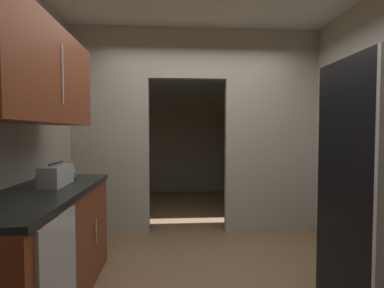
# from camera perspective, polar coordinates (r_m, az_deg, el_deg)

# --- Properties ---
(kitchen_partition) EXTENTS (3.33, 0.12, 2.77)m
(kitchen_partition) POSITION_cam_1_polar(r_m,az_deg,el_deg) (3.98, 1.57, 3.94)
(kitchen_partition) COLOR #ADA899
(kitchen_partition) RESTS_ON ground
(adjoining_room_shell) EXTENTS (3.33, 2.80, 2.77)m
(adjoining_room_shell) POSITION_cam_1_polar(r_m,az_deg,el_deg) (5.86, -0.61, 2.42)
(adjoining_room_shell) COLOR gray
(adjoining_room_shell) RESTS_ON ground
(lower_cabinet_run) EXTENTS (0.64, 1.73, 0.93)m
(lower_cabinet_run) POSITION_cam_1_polar(r_m,az_deg,el_deg) (2.65, -27.38, -18.10)
(lower_cabinet_run) COLOR brown
(lower_cabinet_run) RESTS_ON ground
(dishwasher) EXTENTS (0.02, 0.56, 0.87)m
(dishwasher) POSITION_cam_1_polar(r_m,az_deg,el_deg) (2.14, -24.66, -24.10)
(dishwasher) COLOR #B7BABC
(dishwasher) RESTS_ON ground
(upper_cabinet_counterside) EXTENTS (0.36, 1.56, 0.74)m
(upper_cabinet_counterside) POSITION_cam_1_polar(r_m,az_deg,el_deg) (2.52, -27.99, 12.07)
(upper_cabinet_counterside) COLOR brown
(boombox) EXTENTS (0.17, 0.39, 0.20)m
(boombox) POSITION_cam_1_polar(r_m,az_deg,el_deg) (2.71, -25.13, -5.59)
(boombox) COLOR #B2B2B7
(boombox) RESTS_ON lower_cabinet_run
(book_stack) EXTENTS (0.14, 0.16, 0.08)m
(book_stack) POSITION_cam_1_polar(r_m,az_deg,el_deg) (3.04, -23.21, -5.54)
(book_stack) COLOR red
(book_stack) RESTS_ON lower_cabinet_run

